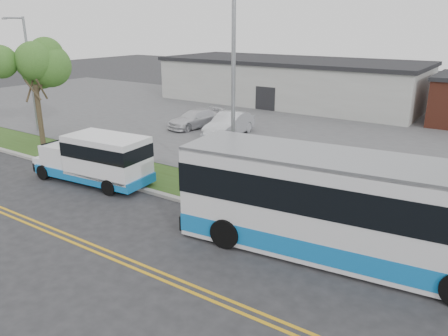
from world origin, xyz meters
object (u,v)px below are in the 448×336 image
Objects in this scene: shuttle_bus at (98,158)px; transit_bus at (365,211)px; streetlight_near at (232,84)px; streetlight_far at (29,70)px; tree_west at (33,67)px; pedestrian at (91,151)px; parked_car_b at (195,119)px; parked_car_a at (229,125)px.

transit_bus is (13.20, -0.06, 0.44)m from shuttle_bus.
streetlight_far is at bearing 171.95° from streetlight_near.
streetlight_far is at bearing 151.02° from tree_west.
tree_west is at bearing -53.32° from pedestrian.
tree_west is at bearing -104.19° from parked_car_b.
tree_west is at bearing 178.20° from streetlight_near.
tree_west is 15.01m from streetlight_near.
tree_west is 1.38× the size of parked_car_a.
streetlight_far is 11.49m from pedestrian.
transit_bus is at bearing -10.65° from streetlight_far.
pedestrian is (6.40, -1.30, -4.04)m from tree_west.
tree_west is 0.73× the size of streetlight_near.
parked_car_a is (2.27, 10.15, -0.16)m from pedestrian.
parked_car_a is (0.25, 11.39, -0.42)m from shuttle_bus.
transit_bus is 15.28m from pedestrian.
streetlight_far is 4.05× the size of pedestrian.
transit_bus is at bearing -47.99° from parked_car_a.
streetlight_near is at bearing -1.80° from tree_west.
tree_west reaches higher than parked_car_b.
tree_west is at bearing -140.92° from parked_car_a.
parked_car_a is at bearing 83.57° from shuttle_bus.
transit_bus is (25.62, -4.82, -2.69)m from streetlight_far.
shuttle_bus reaches higher than parked_car_a.
streetlight_near reaches higher than pedestrian.
transit_bus is (21.62, -2.60, -3.34)m from tree_west.
streetlight_far is 26.20m from transit_bus.
parked_car_a is at bearing 45.58° from tree_west.
transit_bus is at bearing -5.40° from shuttle_bus.
parked_car_a is at bearing -144.43° from pedestrian.
transit_bus reaches higher than parked_car_a.
streetlight_near is 1.90× the size of parked_car_a.
pedestrian is at bearing 168.67° from transit_bus.
shuttle_bus is at bearing 106.45° from pedestrian.
streetlight_far is 12.29m from parked_car_b.
streetlight_far reaches higher than shuttle_bus.
shuttle_bus is 13.21m from transit_bus.
streetlight_near is (15.00, -0.47, 0.11)m from tree_west.
tree_west is 22.03m from transit_bus.
streetlight_near is 9.58m from pedestrian.
streetlight_far is at bearing 162.91° from transit_bus.
transit_bus is at bearing -23.05° from parked_car_b.
tree_west reaches higher than shuttle_bus.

